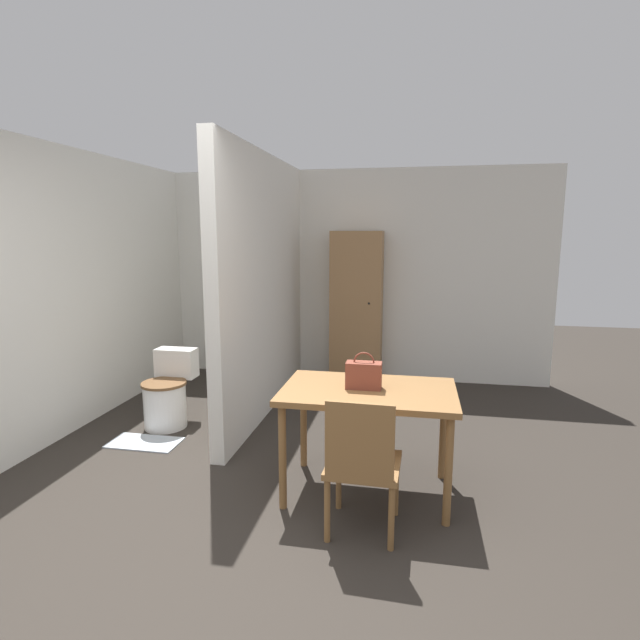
# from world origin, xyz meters

# --- Properties ---
(ground_plane) EXTENTS (16.00, 16.00, 0.00)m
(ground_plane) POSITION_xyz_m (0.00, 0.00, 0.00)
(ground_plane) COLOR #2D2823
(wall_back) EXTENTS (5.04, 0.12, 2.50)m
(wall_back) POSITION_xyz_m (0.00, 3.85, 1.25)
(wall_back) COLOR silver
(wall_back) RESTS_ON ground_plane
(wall_left) EXTENTS (0.12, 4.79, 2.50)m
(wall_left) POSITION_xyz_m (-2.08, 1.89, 1.25)
(wall_left) COLOR silver
(wall_left) RESTS_ON ground_plane
(partition_wall) EXTENTS (0.12, 2.58, 2.50)m
(partition_wall) POSITION_xyz_m (-0.50, 2.50, 1.25)
(partition_wall) COLOR silver
(partition_wall) RESTS_ON ground_plane
(dining_table) EXTENTS (1.15, 0.73, 0.74)m
(dining_table) POSITION_xyz_m (0.67, 1.03, 0.65)
(dining_table) COLOR brown
(dining_table) RESTS_ON ground_plane
(wooden_chair) EXTENTS (0.44, 0.44, 0.86)m
(wooden_chair) POSITION_xyz_m (0.69, 0.52, 0.46)
(wooden_chair) COLOR brown
(wooden_chair) RESTS_ON ground_plane
(toilet) EXTENTS (0.40, 0.55, 0.68)m
(toilet) POSITION_xyz_m (-1.26, 1.91, 0.29)
(toilet) COLOR white
(toilet) RESTS_ON ground_plane
(handbag) EXTENTS (0.23, 0.11, 0.25)m
(handbag) POSITION_xyz_m (0.64, 1.03, 0.83)
(handbag) COLOR brown
(handbag) RESTS_ON dining_table
(wooden_cabinet) EXTENTS (0.59, 0.40, 1.78)m
(wooden_cabinet) POSITION_xyz_m (0.29, 3.58, 0.89)
(wooden_cabinet) COLOR #997047
(wooden_cabinet) RESTS_ON ground_plane
(bath_mat) EXTENTS (0.59, 0.31, 0.01)m
(bath_mat) POSITION_xyz_m (-1.26, 1.47, 0.01)
(bath_mat) COLOR #B2BCC6
(bath_mat) RESTS_ON ground_plane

